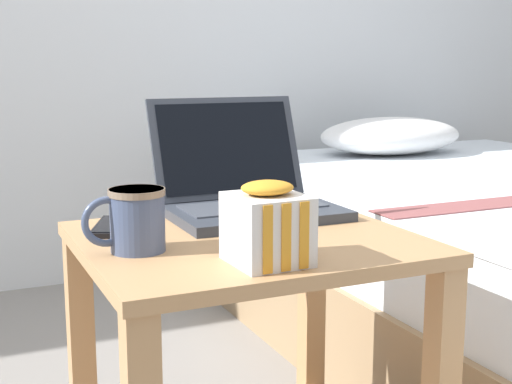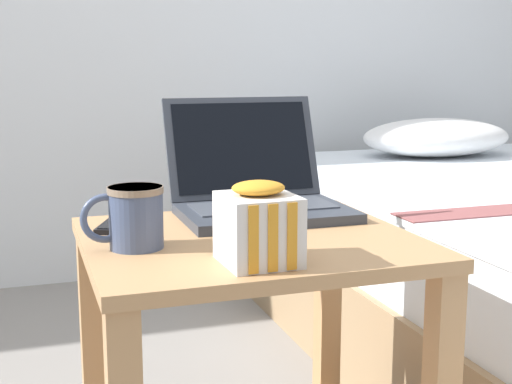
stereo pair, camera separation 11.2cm
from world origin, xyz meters
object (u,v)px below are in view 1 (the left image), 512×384
laptop (246,190)px  cell_phone (118,226)px  mug_front_left (135,217)px  snack_bag (267,226)px

laptop → cell_phone: (-0.25, -0.03, -0.04)m
mug_front_left → snack_bag: size_ratio=1.07×
mug_front_left → cell_phone: (0.01, 0.16, -0.05)m
laptop → snack_bag: size_ratio=2.58×
laptop → snack_bag: 0.34m
mug_front_left → cell_phone: bearing=86.3°
laptop → snack_bag: bearing=-108.4°
mug_front_left → cell_phone: mug_front_left is taller
laptop → mug_front_left: bearing=-144.7°
cell_phone → laptop: bearing=6.9°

